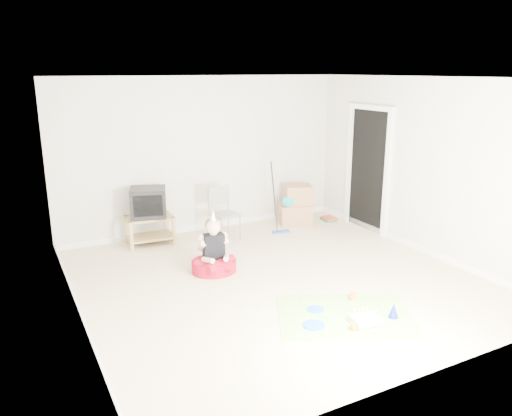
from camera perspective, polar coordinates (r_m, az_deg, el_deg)
name	(u,v)px	position (r m, az deg, el deg)	size (l,w,h in m)	color
ground	(277,279)	(6.70, 2.37, -8.15)	(5.00, 5.00, 0.00)	beige
doorway_recess	(368,171)	(8.72, 12.73, 4.15)	(0.02, 0.90, 2.05)	black
tv_stand	(150,228)	(8.09, -12.03, -2.21)	(0.75, 0.49, 0.45)	#9A7A45
crt_tv	(148,202)	(7.98, -12.19, 0.64)	(0.54, 0.45, 0.46)	black
folding_chair	(225,214)	(8.07, -3.60, -0.72)	(0.46, 0.45, 0.90)	gray
cardboard_boxes	(296,206)	(8.96, 4.60, 0.26)	(0.68, 0.59, 0.71)	#A57450
floor_mop	(281,218)	(8.47, 2.88, -1.15)	(0.31, 0.39, 1.18)	#2349B2
book_pile	(329,219)	(9.32, 8.33, -1.21)	(0.25, 0.31, 0.06)	#216533
seated_woman	(214,258)	(6.89, -4.83, -5.76)	(0.69, 0.69, 0.89)	maroon
party_mat	(345,315)	(5.88, 10.10, -11.94)	(1.51, 1.09, 0.01)	#ED3287
birthday_cake	(365,320)	(5.72, 12.32, -12.43)	(0.33, 0.28, 0.14)	silver
blue_plate_near	(315,309)	(5.93, 6.81, -11.43)	(0.19, 0.19, 0.01)	blue
blue_plate_far	(314,325)	(5.60, 6.62, -13.16)	(0.24, 0.24, 0.01)	blue
orange_cup_near	(353,297)	(6.21, 11.02, -9.93)	(0.08, 0.08, 0.09)	orange
orange_cup_far	(354,327)	(5.56, 11.10, -13.18)	(0.07, 0.07, 0.08)	orange
blue_party_hat	(394,310)	(5.90, 15.45, -11.22)	(0.12, 0.12, 0.17)	#1C26C5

